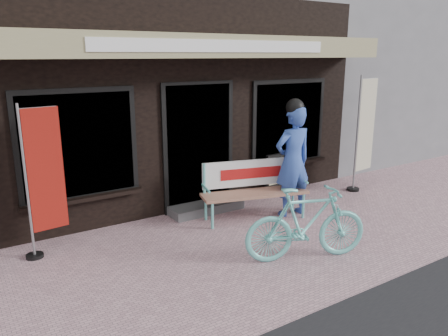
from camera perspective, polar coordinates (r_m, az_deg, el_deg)
ground at (r=6.25m, az=5.95°, el=-10.35°), size 70.00×70.00×0.00m
storefront at (r=10.03m, az=-12.27°, el=16.37°), size 7.00×6.77×6.00m
neighbor_right_near at (r=15.62m, az=18.58°, el=14.51°), size 10.00×7.00×5.60m
bench at (r=7.17m, az=3.83°, el=-2.21°), size 1.81×0.89×0.95m
person at (r=7.27m, az=8.98°, el=1.16°), size 0.70×0.49×1.95m
bicycle at (r=5.82m, az=10.72°, el=-7.15°), size 1.71×1.02×0.99m
nobori_red at (r=6.17m, az=-22.60°, el=-1.28°), size 0.61×0.25×2.05m
nobori_cream at (r=9.01m, az=17.83°, el=4.57°), size 0.67×0.27×2.26m
menu_stand at (r=8.32m, az=6.61°, el=-0.89°), size 0.41×0.11×0.82m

